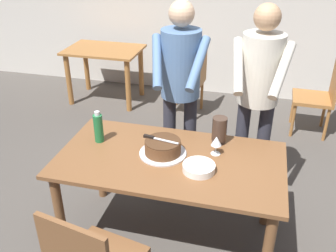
# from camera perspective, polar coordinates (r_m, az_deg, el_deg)

# --- Properties ---
(ground_plane) EXTENTS (14.00, 14.00, 0.00)m
(ground_plane) POSITION_cam_1_polar(r_m,az_deg,el_deg) (3.13, 0.26, -16.48)
(ground_plane) COLOR #4C4742
(main_dining_table) EXTENTS (1.60, 0.86, 0.75)m
(main_dining_table) POSITION_cam_1_polar(r_m,az_deg,el_deg) (2.71, 0.28, -6.88)
(main_dining_table) COLOR brown
(main_dining_table) RESTS_ON ground_plane
(cake_on_platter) EXTENTS (0.34, 0.34, 0.11)m
(cake_on_platter) POSITION_cam_1_polar(r_m,az_deg,el_deg) (2.67, -0.80, -3.34)
(cake_on_platter) COLOR silver
(cake_on_platter) RESTS_ON main_dining_table
(cake_knife) EXTENTS (0.27, 0.07, 0.02)m
(cake_knife) POSITION_cam_1_polar(r_m,az_deg,el_deg) (2.67, -2.21, -1.82)
(cake_knife) COLOR silver
(cake_knife) RESTS_ON cake_on_platter
(plate_stack) EXTENTS (0.22, 0.22, 0.05)m
(plate_stack) POSITION_cam_1_polar(r_m,az_deg,el_deg) (2.52, 4.73, -6.35)
(plate_stack) COLOR white
(plate_stack) RESTS_ON main_dining_table
(wine_glass_near) EXTENTS (0.08, 0.08, 0.14)m
(wine_glass_near) POSITION_cam_1_polar(r_m,az_deg,el_deg) (2.67, 7.39, -2.37)
(wine_glass_near) COLOR silver
(wine_glass_near) RESTS_ON main_dining_table
(water_bottle) EXTENTS (0.07, 0.07, 0.25)m
(water_bottle) POSITION_cam_1_polar(r_m,az_deg,el_deg) (2.85, -10.57, -0.26)
(water_bottle) COLOR #1E6B38
(water_bottle) RESTS_ON main_dining_table
(hurricane_lamp) EXTENTS (0.11, 0.11, 0.21)m
(hurricane_lamp) POSITION_cam_1_polar(r_m,az_deg,el_deg) (2.81, 7.84, -0.65)
(hurricane_lamp) COLOR black
(hurricane_lamp) RESTS_ON main_dining_table
(person_cutting_cake) EXTENTS (0.47, 0.56, 1.72)m
(person_cutting_cake) POSITION_cam_1_polar(r_m,az_deg,el_deg) (3.07, 1.89, 6.77)
(person_cutting_cake) COLOR #2D2D38
(person_cutting_cake) RESTS_ON ground_plane
(person_standing_beside) EXTENTS (0.47, 0.56, 1.72)m
(person_standing_beside) POSITION_cam_1_polar(r_m,az_deg,el_deg) (3.04, 13.65, 5.70)
(person_standing_beside) COLOR #2D2D38
(person_standing_beside) RESTS_ON ground_plane
(background_table) EXTENTS (1.00, 0.70, 0.74)m
(background_table) POSITION_cam_1_polar(r_m,az_deg,el_deg) (5.23, -9.65, 9.86)
(background_table) COLOR #9E6633
(background_table) RESTS_ON ground_plane
(background_chair_0) EXTENTS (0.48, 0.48, 0.90)m
(background_chair_0) POSITION_cam_1_polar(r_m,az_deg,el_deg) (4.77, 3.54, 7.28)
(background_chair_0) COLOR #9E6633
(background_chair_0) RESTS_ON ground_plane
(background_chair_1) EXTENTS (0.45, 0.45, 0.90)m
(background_chair_1) POSITION_cam_1_polar(r_m,az_deg,el_deg) (4.64, 22.22, 4.50)
(background_chair_1) COLOR #9E6633
(background_chair_1) RESTS_ON ground_plane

